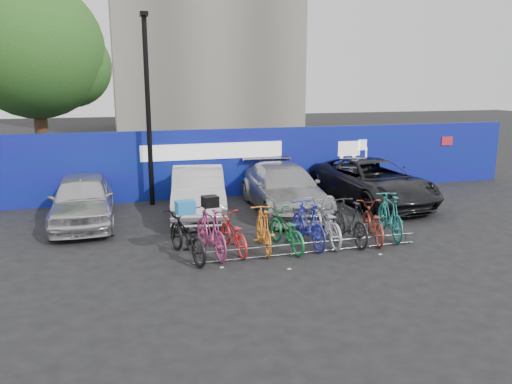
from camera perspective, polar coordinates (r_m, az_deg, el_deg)
name	(u,v)px	position (r m, az deg, el deg)	size (l,w,h in m)	color
ground	(300,246)	(12.57, 5.10, -6.18)	(100.00, 100.00, 0.00)	black
hoarding	(241,162)	(17.85, -1.74, 3.44)	(22.00, 0.18, 2.40)	navy
tree	(41,53)	(21.31, -23.36, 14.35)	(5.40, 5.20, 7.80)	#382314
lamppost	(148,105)	(16.54, -12.25, 9.65)	(0.25, 0.50, 6.11)	black
bike_rack	(310,247)	(11.99, 6.15, -6.32)	(5.60, 0.03, 0.30)	#595B60
car_0	(82,199)	(15.09, -19.24, -0.80)	(1.71, 4.25, 1.45)	#BBBABF
car_1	(198,192)	(15.30, -6.63, -0.01)	(1.53, 4.39, 1.44)	silver
car_2	(284,188)	(15.75, 3.20, 0.43)	(2.04, 5.01, 1.45)	#A0A1A4
car_3	(372,182)	(17.21, 13.11, 1.18)	(2.43, 5.27, 1.47)	black
bike_0	(186,236)	(11.63, -7.98, -5.02)	(0.71, 2.04, 1.07)	black
bike_1	(211,231)	(11.77, -5.20, -4.48)	(0.55, 1.95, 1.17)	#BE3E7C
bike_2	(233,233)	(12.01, -2.63, -4.75)	(0.61, 1.74, 0.91)	red
bike_3	(263,229)	(12.06, 0.86, -4.26)	(0.50, 1.78, 1.07)	orange
bike_4	(286,230)	(12.20, 3.45, -4.35)	(0.64, 1.83, 0.96)	#157B39
bike_5	(308,224)	(12.47, 5.99, -3.62)	(0.53, 1.89, 1.13)	#262AAB
bike_6	(325,222)	(12.76, 7.93, -3.43)	(0.71, 2.05, 1.08)	#ADAEB4
bike_7	(350,221)	(12.84, 10.65, -3.30)	(0.53, 1.87, 1.13)	black
bike_8	(373,222)	(13.17, 13.19, -3.39)	(0.64, 1.84, 0.97)	maroon
bike_9	(390,215)	(13.56, 15.07, -2.60)	(0.55, 1.94, 1.16)	#217875
cargo_crate	(185,207)	(11.44, -8.09, -1.74)	(0.42, 0.32, 0.30)	#247AC1
cargo_topcase	(210,202)	(11.58, -5.27, -1.09)	(0.35, 0.31, 0.26)	black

